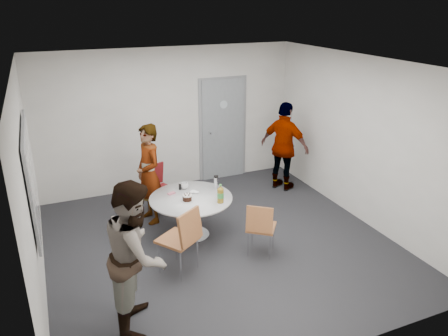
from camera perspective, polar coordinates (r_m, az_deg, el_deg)
name	(u,v)px	position (r m, az deg, el deg)	size (l,w,h in m)	color
floor	(220,243)	(6.78, -0.54, -9.82)	(5.00, 5.00, 0.00)	black
ceiling	(219,64)	(5.87, -0.64, 13.40)	(5.00, 5.00, 0.00)	silver
wall_back	(170,119)	(8.46, -7.13, 6.34)	(5.00, 5.00, 0.00)	beige
wall_left	(29,189)	(5.79, -24.10, -2.51)	(5.00, 5.00, 0.00)	beige
wall_right	(361,140)	(7.47, 17.46, 3.50)	(5.00, 5.00, 0.00)	beige
wall_front	(323,247)	(4.22, 12.74, -9.98)	(5.00, 5.00, 0.00)	beige
door	(223,129)	(8.88, -0.16, 5.05)	(1.02, 0.17, 2.12)	gray
whiteboard	(31,175)	(5.94, -23.88, -0.85)	(0.04, 1.90, 1.25)	gray
table	(193,202)	(6.75, -4.13, -4.51)	(1.27, 1.27, 0.96)	silver
chair_near_left	(183,235)	(5.86, -5.36, -8.69)	(0.65, 0.66, 0.96)	brown
chair_near_right	(260,225)	(6.28, 4.79, -7.41)	(0.56, 0.57, 0.82)	brown
chair_far	(157,184)	(7.59, -8.69, -2.08)	(0.53, 0.56, 0.87)	maroon
person_main	(149,174)	(7.21, -9.78, -0.80)	(0.61, 0.40, 1.67)	#A5C6EA
person_left	(137,254)	(4.99, -11.35, -11.02)	(0.85, 0.66, 1.75)	white
person_right	(284,147)	(8.42, 7.90, 2.76)	(1.01, 0.42, 1.72)	black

